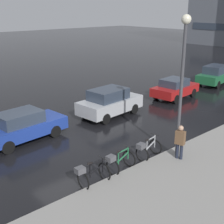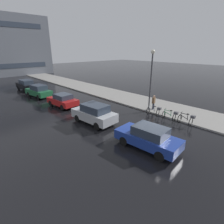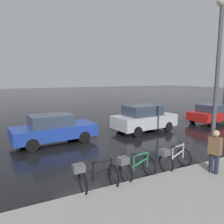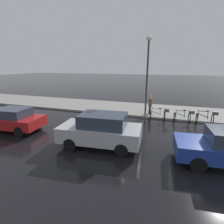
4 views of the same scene
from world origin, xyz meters
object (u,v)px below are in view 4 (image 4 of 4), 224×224
object	(u,v)px
car_silver	(101,130)
car_red	(12,119)
bicycle_nearest	(207,117)
bicycle_second	(184,116)
bicycle_third	(160,114)
streetlamp	(148,66)
pedestrian	(150,104)

from	to	relation	value
car_silver	car_red	size ratio (longest dim) A/B	1.08
bicycle_nearest	bicycle_second	bearing A→B (deg)	93.50
bicycle_second	car_red	xyz separation A→B (m)	(-5.22, 10.41, 0.26)
bicycle_nearest	car_silver	size ratio (longest dim) A/B	0.31
bicycle_third	streetlamp	distance (m)	3.74
bicycle_nearest	car_red	bearing A→B (deg)	114.04
car_red	pedestrian	size ratio (longest dim) A/B	2.36
bicycle_third	car_red	distance (m)	10.13
bicycle_third	car_red	xyz separation A→B (m)	(-5.20, 8.69, 0.26)
car_silver	car_red	distance (m)	6.13
bicycle_nearest	car_silver	distance (m)	8.03
bicycle_nearest	streetlamp	bearing A→B (deg)	82.11
bicycle_second	bicycle_third	distance (m)	1.72
bicycle_nearest	car_silver	world-z (taller)	car_silver
car_silver	car_red	world-z (taller)	car_silver
bicycle_second	streetlamp	bearing A→B (deg)	76.42
bicycle_second	bicycle_third	bearing A→B (deg)	90.79
car_red	pedestrian	xyz separation A→B (m)	(6.28, -7.82, 0.19)
car_red	streetlamp	bearing A→B (deg)	-51.77
car_red	streetlamp	size ratio (longest dim) A/B	0.64
car_silver	streetlamp	distance (m)	7.05
car_silver	pedestrian	distance (m)	6.75
bicycle_second	car_silver	world-z (taller)	car_silver
bicycle_nearest	bicycle_third	world-z (taller)	bicycle_nearest
bicycle_third	pedestrian	size ratio (longest dim) A/B	0.84
car_red	pedestrian	world-z (taller)	pedestrian
car_red	streetlamp	world-z (taller)	streetlamp
bicycle_third	streetlamp	world-z (taller)	streetlamp
bicycle_second	car_red	world-z (taller)	car_red
car_red	car_silver	bearing A→B (deg)	-92.35
streetlamp	car_red	bearing A→B (deg)	128.23
car_silver	bicycle_third	bearing A→B (deg)	-25.25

